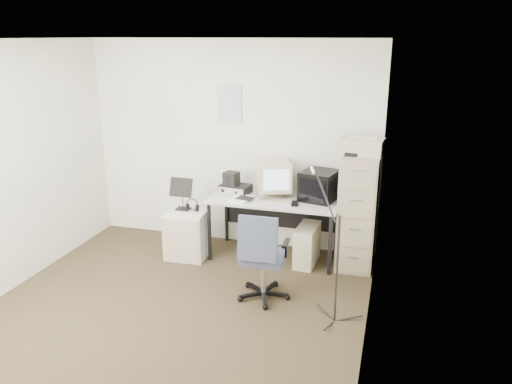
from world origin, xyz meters
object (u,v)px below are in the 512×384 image
(office_chair, at_px, (264,255))
(desk, at_px, (274,228))
(side_cart, at_px, (187,235))
(filing_cabinet, at_px, (358,212))

(office_chair, bearing_deg, desk, 96.13)
(office_chair, relative_size, side_cart, 1.63)
(desk, distance_m, side_cart, 1.04)
(desk, bearing_deg, office_chair, -82.14)
(filing_cabinet, relative_size, side_cart, 2.29)
(filing_cabinet, bearing_deg, side_cart, -169.96)
(filing_cabinet, distance_m, side_cart, 2.00)
(office_chair, xyz_separation_m, side_cart, (-1.12, 0.67, -0.18))
(office_chair, height_order, side_cart, office_chair)
(desk, xyz_separation_m, side_cart, (-0.98, -0.31, -0.08))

